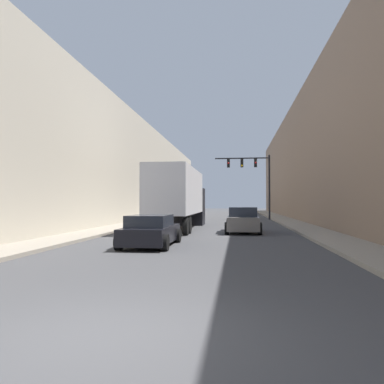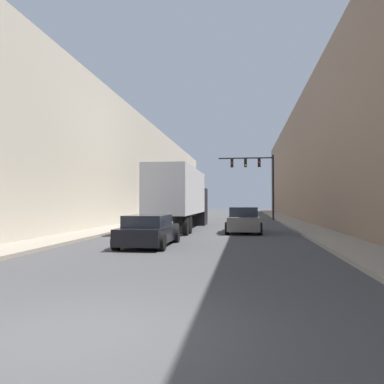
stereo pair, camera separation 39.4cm
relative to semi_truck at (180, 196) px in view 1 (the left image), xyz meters
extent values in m
plane|color=#424244|center=(2.07, -20.18, -2.24)|extent=(200.00, 200.00, 0.00)
cube|color=gray|center=(8.47, 9.82, -2.17)|extent=(2.17, 80.00, 0.15)
cube|color=gray|center=(-4.33, 9.82, -2.17)|extent=(2.17, 80.00, 0.15)
cube|color=#846B56|center=(12.56, 9.82, 3.71)|extent=(6.00, 80.00, 11.91)
cube|color=#BCB29E|center=(-8.41, 9.82, 2.83)|extent=(6.00, 80.00, 10.15)
cube|color=silver|center=(0.00, -1.17, 0.30)|extent=(2.48, 9.42, 2.87)
cube|color=black|center=(0.00, -1.17, -1.29)|extent=(1.24, 9.42, 0.24)
cube|color=black|center=(0.00, 4.75, -0.77)|extent=(2.48, 2.41, 2.94)
cylinder|color=black|center=(-1.09, -4.68, -1.74)|extent=(0.25, 1.00, 1.00)
cylinder|color=black|center=(1.09, -4.68, -1.74)|extent=(0.25, 1.00, 1.00)
cylinder|color=black|center=(-1.09, -3.48, -1.74)|extent=(0.25, 1.00, 1.00)
cylinder|color=black|center=(1.09, -3.48, -1.74)|extent=(0.25, 1.00, 1.00)
cylinder|color=black|center=(-1.09, 4.75, -1.74)|extent=(0.25, 1.00, 1.00)
cylinder|color=black|center=(1.09, 4.75, -1.74)|extent=(0.25, 1.00, 1.00)
cube|color=black|center=(0.31, -9.74, -1.74)|extent=(1.79, 4.33, 0.65)
cube|color=#1E232D|center=(0.31, -9.95, -1.17)|extent=(1.58, 2.38, 0.48)
cylinder|color=black|center=(-0.59, -8.27, -1.92)|extent=(0.25, 0.64, 0.64)
cylinder|color=black|center=(1.20, -8.27, -1.92)|extent=(0.25, 0.64, 0.64)
cylinder|color=black|center=(-0.59, -11.30, -1.92)|extent=(0.25, 0.64, 0.64)
cylinder|color=black|center=(1.20, -11.30, -1.92)|extent=(0.25, 0.64, 0.64)
cube|color=slate|center=(4.24, -2.25, -1.66)|extent=(1.82, 4.59, 0.79)
cube|color=#1E232D|center=(4.24, -2.48, -0.98)|extent=(1.60, 2.52, 0.56)
cylinder|color=black|center=(3.33, -0.65, -1.89)|extent=(0.25, 0.70, 0.70)
cylinder|color=black|center=(5.15, -0.65, -1.89)|extent=(0.25, 0.70, 0.70)
cylinder|color=black|center=(3.33, -3.94, -1.89)|extent=(0.25, 0.70, 0.70)
cylinder|color=black|center=(5.15, -3.94, -1.89)|extent=(0.25, 0.70, 0.70)
cylinder|color=black|center=(7.24, 14.48, 1.14)|extent=(0.20, 0.20, 6.75)
cube|color=black|center=(4.41, 14.48, 4.21)|extent=(5.67, 0.12, 0.12)
cube|color=black|center=(5.83, 14.48, 3.70)|extent=(0.30, 0.24, 0.90)
sphere|color=red|center=(5.83, 14.34, 3.70)|extent=(0.18, 0.18, 0.18)
cube|color=black|center=(4.41, 14.48, 3.70)|extent=(0.30, 0.24, 0.90)
sphere|color=gold|center=(4.41, 14.34, 3.42)|extent=(0.18, 0.18, 0.18)
cube|color=black|center=(2.99, 14.48, 3.70)|extent=(0.30, 0.24, 0.90)
sphere|color=red|center=(2.99, 14.34, 3.70)|extent=(0.18, 0.18, 0.18)
camera|label=1|loc=(3.92, -25.19, -0.39)|focal=35.00mm
camera|label=2|loc=(4.31, -25.14, -0.39)|focal=35.00mm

